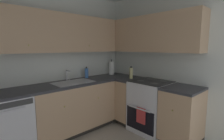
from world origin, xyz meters
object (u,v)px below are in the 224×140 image
oil_bottle (131,73)px  paper_towel_roll (112,68)px  dishwasher (5,126)px  soap_bottle (87,73)px  oven_range (151,106)px

oil_bottle → paper_towel_roll: bearing=85.9°
paper_towel_roll → oil_bottle: paper_towel_roll is taller
dishwasher → soap_bottle: 1.55m
soap_bottle → oil_bottle: (0.60, -0.62, 0.01)m
dishwasher → oven_range: bearing=-23.7°
soap_bottle → oil_bottle: bearing=-45.9°
soap_bottle → dishwasher: bearing=-172.8°
dishwasher → oven_range: 2.25m
oil_bottle → oven_range: bearing=-87.7°
oven_range → oil_bottle: oil_bottle is taller
paper_towel_roll → oil_bottle: (-0.04, -0.60, -0.03)m
dishwasher → soap_bottle: soap_bottle is taller
oil_bottle → dishwasher: bearing=167.8°
soap_bottle → oven_range: bearing=-60.2°
soap_bottle → oil_bottle: 0.87m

